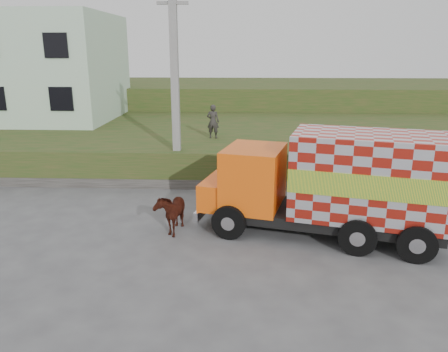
{
  "coord_description": "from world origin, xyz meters",
  "views": [
    {
      "loc": [
        1.71,
        -12.93,
        5.53
      ],
      "look_at": [
        1.08,
        1.55,
        1.3
      ],
      "focal_mm": 35.0,
      "sensor_mm": 36.0,
      "label": 1
    }
  ],
  "objects_px": {
    "utility_pole": "(175,87)",
    "pedestrian": "(213,121)",
    "cargo_truck": "(334,184)",
    "cow": "(171,211)"
  },
  "relations": [
    {
      "from": "utility_pole",
      "to": "cargo_truck",
      "type": "height_order",
      "value": "utility_pole"
    },
    {
      "from": "utility_pole",
      "to": "cargo_truck",
      "type": "relative_size",
      "value": 1.05
    },
    {
      "from": "utility_pole",
      "to": "cargo_truck",
      "type": "distance_m",
      "value": 7.77
    },
    {
      "from": "utility_pole",
      "to": "pedestrian",
      "type": "xyz_separation_m",
      "value": [
        1.32,
        2.63,
        -1.79
      ]
    },
    {
      "from": "cow",
      "to": "utility_pole",
      "type": "bearing_deg",
      "value": 101.82
    },
    {
      "from": "utility_pole",
      "to": "pedestrian",
      "type": "bearing_deg",
      "value": 63.31
    },
    {
      "from": "cargo_truck",
      "to": "pedestrian",
      "type": "bearing_deg",
      "value": 133.06
    },
    {
      "from": "cargo_truck",
      "to": "cow",
      "type": "xyz_separation_m",
      "value": [
        -4.95,
        0.17,
        -1.0
      ]
    },
    {
      "from": "utility_pole",
      "to": "cow",
      "type": "xyz_separation_m",
      "value": [
        0.5,
        -4.82,
        -3.41
      ]
    },
    {
      "from": "cow",
      "to": "pedestrian",
      "type": "height_order",
      "value": "pedestrian"
    }
  ]
}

